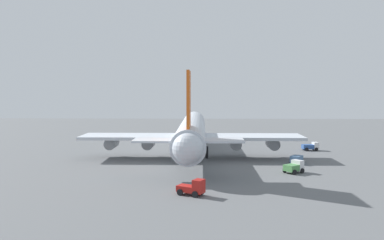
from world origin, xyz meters
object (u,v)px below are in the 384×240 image
(cargo_loader, at_px, (311,146))
(cargo_container_fore, at_px, (297,160))
(pushback_tractor, at_px, (294,167))
(fuel_truck, at_px, (193,188))
(cargo_airplane, at_px, (192,132))
(safety_cone_nose, at_px, (195,140))

(cargo_loader, xyz_separation_m, cargo_container_fore, (-19.46, 8.10, -0.19))
(pushback_tractor, relative_size, fuel_truck, 0.93)
(cargo_airplane, bearing_deg, cargo_loader, -71.84)
(cargo_loader, relative_size, pushback_tractor, 1.03)
(cargo_airplane, height_order, fuel_truck, cargo_airplane)
(cargo_loader, xyz_separation_m, safety_cone_nose, (18.10, 30.54, -0.68))
(cargo_loader, height_order, pushback_tractor, pushback_tractor)
(safety_cone_nose, bearing_deg, pushback_tractor, -157.14)
(cargo_loader, bearing_deg, pushback_tractor, 159.72)
(pushback_tractor, distance_m, fuel_truck, 25.56)
(cargo_airplane, bearing_deg, cargo_container_fore, -112.64)
(pushback_tractor, bearing_deg, safety_cone_nose, 22.86)
(cargo_loader, relative_size, cargo_container_fore, 1.29)
(cargo_airplane, height_order, safety_cone_nose, cargo_airplane)
(safety_cone_nose, bearing_deg, fuel_truck, -179.18)
(fuel_truck, bearing_deg, cargo_loader, -32.70)
(cargo_airplane, bearing_deg, pushback_tractor, -133.46)
(cargo_airplane, height_order, cargo_loader, cargo_airplane)
(cargo_container_fore, bearing_deg, pushback_tractor, 164.68)
(cargo_airplane, distance_m, pushback_tractor, 27.87)
(cargo_airplane, height_order, cargo_container_fore, cargo_airplane)
(pushback_tractor, bearing_deg, cargo_loader, -20.28)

